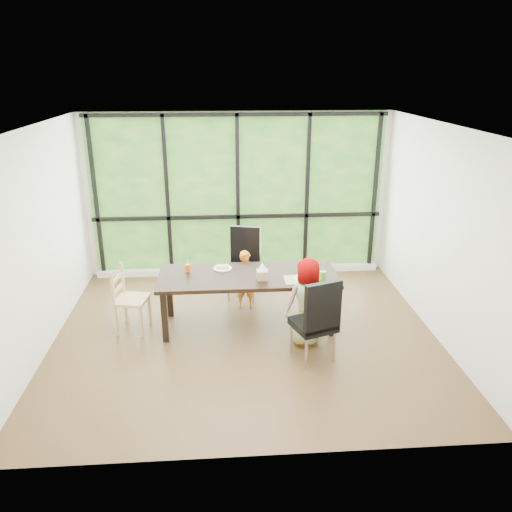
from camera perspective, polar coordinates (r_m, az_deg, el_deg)
name	(u,v)px	position (r m, az deg, el deg)	size (l,w,h in m)	color
ground	(246,334)	(6.79, -1.18, -8.85)	(5.00, 5.00, 0.00)	black
back_wall	(238,195)	(8.40, -2.09, 6.88)	(5.00, 5.00, 0.00)	silver
foliage_backdrop	(238,196)	(8.38, -2.08, 6.85)	(4.80, 0.02, 2.65)	#1E4B1C
window_mullions	(238,196)	(8.34, -2.07, 6.79)	(4.80, 0.06, 2.65)	black
window_sill	(239,270)	(8.71, -1.95, -1.62)	(4.80, 0.12, 0.10)	silver
dining_table	(248,300)	(6.85, -0.90, -5.02)	(2.38, 0.93, 0.75)	black
chair_window_leather	(243,264)	(7.63, -1.46, -0.94)	(0.46, 0.46, 1.08)	black
chair_interior_leather	(313,318)	(6.06, 6.53, -7.05)	(0.46, 0.46, 1.08)	black
chair_end_beech	(132,300)	(6.89, -13.91, -4.81)	(0.42, 0.40, 0.90)	tan
child_toddler	(246,280)	(7.33, -1.16, -2.70)	(0.32, 0.21, 0.88)	orange
child_older	(306,302)	(6.37, 5.71, -5.22)	(0.56, 0.36, 1.14)	gray
placemat	(300,280)	(6.56, 5.05, -2.68)	(0.41, 0.30, 0.01)	tan
plate_far	(223,268)	(6.90, -3.79, -1.40)	(0.25, 0.25, 0.02)	white
plate_near	(301,279)	(6.58, 5.16, -2.57)	(0.21, 0.21, 0.01)	white
orange_cup	(188,268)	(6.84, -7.74, -1.36)	(0.07, 0.07, 0.10)	#D95603
green_cup	(323,276)	(6.53, 7.58, -2.28)	(0.08, 0.08, 0.13)	#50BE38
tissue_box	(262,275)	(6.53, 0.72, -2.15)	(0.14, 0.14, 0.12)	tan
crepe_rolls_far	(223,267)	(6.89, -3.80, -1.20)	(0.20, 0.12, 0.04)	tan
crepe_rolls_near	(301,277)	(6.57, 5.17, -2.37)	(0.15, 0.12, 0.04)	tan
straw_white	(187,262)	(6.81, -7.77, -0.64)	(0.01, 0.01, 0.20)	white
straw_pink	(323,269)	(6.49, 7.63, -1.41)	(0.01, 0.01, 0.20)	pink
tissue	(262,266)	(6.49, 0.73, -1.20)	(0.12, 0.12, 0.11)	white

